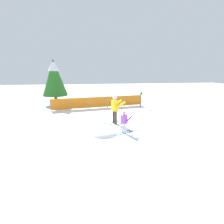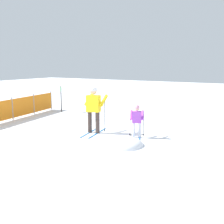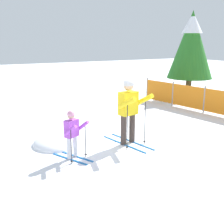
{
  "view_description": "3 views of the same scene",
  "coord_description": "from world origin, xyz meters",
  "px_view_note": "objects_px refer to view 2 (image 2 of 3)",
  "views": [
    {
      "loc": [
        -1.57,
        -10.5,
        3.35
      ],
      "look_at": [
        -0.18,
        -0.7,
        0.91
      ],
      "focal_mm": 28.0,
      "sensor_mm": 36.0,
      "label": 1
    },
    {
      "loc": [
        -8.63,
        -6.1,
        2.69
      ],
      "look_at": [
        0.05,
        -0.91,
        0.91
      ],
      "focal_mm": 45.0,
      "sensor_mm": 36.0,
      "label": 2
    },
    {
      "loc": [
        6.39,
        -4.04,
        2.79
      ],
      "look_at": [
        0.27,
        -0.67,
        1.02
      ],
      "focal_mm": 45.0,
      "sensor_mm": 36.0,
      "label": 3
    }
  ],
  "objects_px": {
    "skier_adult": "(94,105)",
    "trail_marker": "(61,96)",
    "safety_fence": "(0,111)",
    "skier_child": "(137,118)"
  },
  "relations": [
    {
      "from": "skier_child",
      "to": "skier_adult",
      "type": "bearing_deg",
      "value": 71.81
    },
    {
      "from": "skier_adult",
      "to": "trail_marker",
      "type": "relative_size",
      "value": 1.28
    },
    {
      "from": "skier_adult",
      "to": "skier_child",
      "type": "height_order",
      "value": "skier_adult"
    },
    {
      "from": "safety_fence",
      "to": "skier_child",
      "type": "bearing_deg",
      "value": -81.65
    },
    {
      "from": "skier_child",
      "to": "trail_marker",
      "type": "bearing_deg",
      "value": 39.98
    },
    {
      "from": "safety_fence",
      "to": "trail_marker",
      "type": "bearing_deg",
      "value": -5.92
    },
    {
      "from": "skier_adult",
      "to": "skier_child",
      "type": "xyz_separation_m",
      "value": [
        0.21,
        -1.73,
        -0.39
      ]
    },
    {
      "from": "skier_child",
      "to": "safety_fence",
      "type": "bearing_deg",
      "value": 73.18
    },
    {
      "from": "safety_fence",
      "to": "trail_marker",
      "type": "xyz_separation_m",
      "value": [
        3.69,
        -0.38,
        0.34
      ]
    },
    {
      "from": "skier_adult",
      "to": "trail_marker",
      "type": "distance_m",
      "value": 5.17
    }
  ]
}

